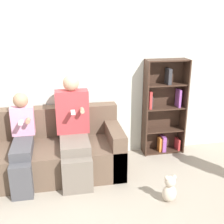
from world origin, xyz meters
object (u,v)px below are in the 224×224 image
object	(u,v)px
child_seated	(22,141)
bookshelf	(164,109)
adult_seated	(74,128)
couch	(50,153)
teddy_bear	(169,189)

from	to	relation	value
child_seated	bookshelf	bearing A→B (deg)	13.77
adult_seated	couch	bearing A→B (deg)	160.69
bookshelf	couch	bearing A→B (deg)	-168.80
adult_seated	child_seated	world-z (taller)	adult_seated
adult_seated	child_seated	bearing A→B (deg)	-175.95
adult_seated	bookshelf	xyz separation A→B (m)	(1.31, 0.43, 0.02)
couch	bookshelf	bearing A→B (deg)	11.20
couch	adult_seated	xyz separation A→B (m)	(0.30, -0.11, 0.36)
child_seated	teddy_bear	size ratio (longest dim) A/B	3.29
child_seated	couch	bearing A→B (deg)	26.33
adult_seated	bookshelf	distance (m)	1.37
couch	teddy_bear	xyz separation A→B (m)	(1.26, -0.86, -0.13)
adult_seated	teddy_bear	world-z (taller)	adult_seated
teddy_bear	bookshelf	bearing A→B (deg)	73.49
couch	child_seated	distance (m)	0.42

